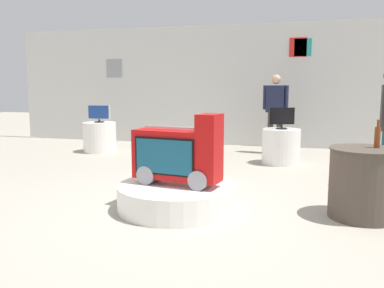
{
  "coord_description": "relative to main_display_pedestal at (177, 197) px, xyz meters",
  "views": [
    {
      "loc": [
        1.31,
        -4.63,
        1.47
      ],
      "look_at": [
        -0.02,
        0.27,
        0.75
      ],
      "focal_mm": 38.2,
      "sensor_mm": 36.0,
      "label": 1
    }
  ],
  "objects": [
    {
      "name": "display_pedestal_center_rear",
      "position": [
        -2.95,
        3.67,
        0.18
      ],
      "size": [
        0.73,
        0.73,
        0.67
      ],
      "primitive_type": "cylinder",
      "color": "white",
      "rests_on": "ground"
    },
    {
      "name": "shopper_browsing_rear",
      "position": [
        0.85,
        4.48,
        0.86
      ],
      "size": [
        0.55,
        0.28,
        1.71
      ],
      "color": "#38332D",
      "rests_on": "ground"
    },
    {
      "name": "ground_plane",
      "position": [
        0.11,
        0.07,
        -0.15
      ],
      "size": [
        30.0,
        30.0,
        0.0
      ],
      "primitive_type": "plane",
      "color": "#A8A091"
    },
    {
      "name": "back_wall_display",
      "position": [
        0.12,
        5.51,
        1.33
      ],
      "size": [
        12.44,
        0.13,
        2.96
      ],
      "color": "silver",
      "rests_on": "ground"
    },
    {
      "name": "bottle_on_side_table",
      "position": [
        2.23,
        0.3,
        0.77
      ],
      "size": [
        0.06,
        0.06,
        0.31
      ],
      "color": "brown",
      "rests_on": "side_table_round"
    },
    {
      "name": "display_pedestal_left_rear",
      "position": [
        1.05,
        3.28,
        0.18
      ],
      "size": [
        0.71,
        0.71,
        0.67
      ],
      "primitive_type": "cylinder",
      "color": "white",
      "rests_on": "ground"
    },
    {
      "name": "side_table_round",
      "position": [
        2.11,
        0.23,
        0.25
      ],
      "size": [
        0.77,
        0.77,
        0.79
      ],
      "color": "#4C4238",
      "rests_on": "ground"
    },
    {
      "name": "tv_on_left_rear",
      "position": [
        1.05,
        3.28,
        0.73
      ],
      "size": [
        0.46,
        0.21,
        0.4
      ],
      "color": "black",
      "rests_on": "display_pedestal_left_rear"
    },
    {
      "name": "novelty_firetruck_tv",
      "position": [
        0.02,
        -0.01,
        0.5
      ],
      "size": [
        1.1,
        0.51,
        0.86
      ],
      "color": "gray",
      "rests_on": "main_display_pedestal"
    },
    {
      "name": "main_display_pedestal",
      "position": [
        0.0,
        0.0,
        0.0
      ],
      "size": [
        1.43,
        1.43,
        0.3
      ],
      "primitive_type": "cylinder",
      "color": "white",
      "rests_on": "ground"
    },
    {
      "name": "tv_on_center_rear",
      "position": [
        -2.95,
        3.67,
        0.72
      ],
      "size": [
        0.51,
        0.22,
        0.39
      ],
      "color": "black",
      "rests_on": "display_pedestal_center_rear"
    }
  ]
}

